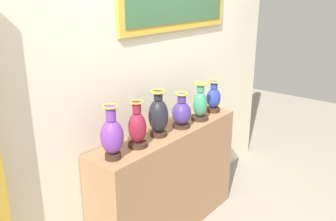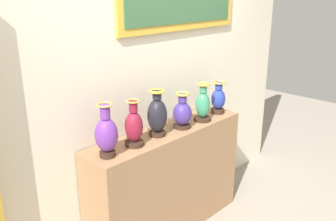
{
  "view_description": "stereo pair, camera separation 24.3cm",
  "coord_description": "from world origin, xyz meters",
  "px_view_note": "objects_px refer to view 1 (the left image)",
  "views": [
    {
      "loc": [
        -2.23,
        -1.79,
        2.12
      ],
      "look_at": [
        0.0,
        0.0,
        1.15
      ],
      "focal_mm": 39.21,
      "sensor_mm": 36.0,
      "label": 1
    },
    {
      "loc": [
        -2.07,
        -1.97,
        2.12
      ],
      "look_at": [
        0.0,
        0.0,
        1.15
      ],
      "focal_mm": 39.21,
      "sensor_mm": 36.0,
      "label": 2
    }
  ],
  "objects_px": {
    "vase_violet": "(112,136)",
    "vase_burgundy": "(137,128)",
    "vase_indigo": "(182,113)",
    "vase_cobalt": "(214,98)",
    "vase_jade": "(200,104)",
    "vase_onyx": "(158,115)"
  },
  "relations": [
    {
      "from": "vase_violet",
      "to": "vase_jade",
      "type": "bearing_deg",
      "value": -1.4
    },
    {
      "from": "vase_burgundy",
      "to": "vase_cobalt",
      "type": "bearing_deg",
      "value": -0.42
    },
    {
      "from": "vase_jade",
      "to": "vase_onyx",
      "type": "bearing_deg",
      "value": 174.93
    },
    {
      "from": "vase_indigo",
      "to": "vase_jade",
      "type": "relative_size",
      "value": 0.89
    },
    {
      "from": "vase_cobalt",
      "to": "vase_violet",
      "type": "bearing_deg",
      "value": 179.9
    },
    {
      "from": "vase_burgundy",
      "to": "vase_jade",
      "type": "relative_size",
      "value": 1.04
    },
    {
      "from": "vase_indigo",
      "to": "vase_cobalt",
      "type": "xyz_separation_m",
      "value": [
        0.52,
        0.01,
        0.01
      ]
    },
    {
      "from": "vase_indigo",
      "to": "vase_jade",
      "type": "distance_m",
      "value": 0.26
    },
    {
      "from": "vase_violet",
      "to": "vase_cobalt",
      "type": "xyz_separation_m",
      "value": [
        1.31,
        -0.0,
        -0.03
      ]
    },
    {
      "from": "vase_indigo",
      "to": "vase_cobalt",
      "type": "distance_m",
      "value": 0.52
    },
    {
      "from": "vase_violet",
      "to": "vase_onyx",
      "type": "height_order",
      "value": "vase_violet"
    },
    {
      "from": "vase_violet",
      "to": "vase_jade",
      "type": "relative_size",
      "value": 1.13
    },
    {
      "from": "vase_burgundy",
      "to": "vase_cobalt",
      "type": "xyz_separation_m",
      "value": [
        1.05,
        -0.01,
        -0.01
      ]
    },
    {
      "from": "vase_burgundy",
      "to": "vase_indigo",
      "type": "relative_size",
      "value": 1.16
    },
    {
      "from": "vase_burgundy",
      "to": "vase_indigo",
      "type": "distance_m",
      "value": 0.53
    },
    {
      "from": "vase_onyx",
      "to": "vase_violet",
      "type": "bearing_deg",
      "value": -177.69
    },
    {
      "from": "vase_violet",
      "to": "vase_cobalt",
      "type": "bearing_deg",
      "value": -0.1
    },
    {
      "from": "vase_violet",
      "to": "vase_cobalt",
      "type": "relative_size",
      "value": 1.27
    },
    {
      "from": "vase_violet",
      "to": "vase_burgundy",
      "type": "distance_m",
      "value": 0.26
    },
    {
      "from": "vase_violet",
      "to": "vase_cobalt",
      "type": "distance_m",
      "value": 1.31
    },
    {
      "from": "vase_burgundy",
      "to": "vase_indigo",
      "type": "height_order",
      "value": "vase_burgundy"
    },
    {
      "from": "vase_violet",
      "to": "vase_indigo",
      "type": "relative_size",
      "value": 1.27
    }
  ]
}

